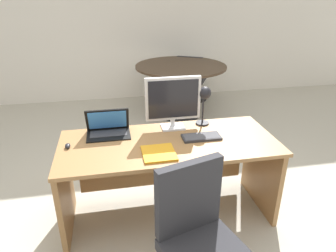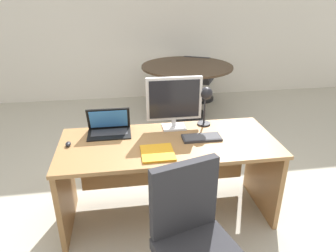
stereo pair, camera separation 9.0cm
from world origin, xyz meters
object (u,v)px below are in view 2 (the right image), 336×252
(desk, at_px, (168,162))
(laptop, at_px, (109,125))
(desk_lamp, at_px, (206,98))
(meeting_table, at_px, (187,78))
(monitor, at_px, (174,100))
(book, at_px, (157,153))
(meeting_chair_near, at_px, (198,83))
(mouse, at_px, (68,144))
(keyboard, at_px, (202,138))

(desk, height_order, laptop, laptop)
(laptop, xyz_separation_m, desk_lamp, (0.84, 0.01, 0.19))
(desk_lamp, distance_m, meeting_table, 2.07)
(monitor, bearing_deg, book, -114.22)
(book, height_order, meeting_chair_near, meeting_chair_near)
(book, height_order, meeting_table, meeting_table)
(meeting_chair_near, bearing_deg, book, -109.27)
(mouse, bearing_deg, keyboard, -2.05)
(keyboard, xyz_separation_m, book, (-0.39, -0.20, -0.00))
(desk_lamp, xyz_separation_m, meeting_chair_near, (0.63, 2.71, -0.67))
(meeting_table, relative_size, meeting_chair_near, 1.68)
(keyboard, bearing_deg, desk, 170.29)
(desk, xyz_separation_m, mouse, (-0.79, -0.01, 0.24))
(book, bearing_deg, monitor, 65.78)
(monitor, bearing_deg, meeting_chair_near, 71.57)
(monitor, height_order, laptop, monitor)
(keyboard, distance_m, desk_lamp, 0.37)
(desk, height_order, meeting_table, meeting_table)
(desk, relative_size, book, 6.62)
(desk, bearing_deg, keyboard, -9.71)
(keyboard, distance_m, mouse, 1.06)
(desk, height_order, monitor, monitor)
(monitor, xyz_separation_m, meeting_chair_near, (0.91, 2.72, -0.66))
(meeting_chair_near, bearing_deg, meeting_table, -117.34)
(desk_lamp, bearing_deg, keyboard, -109.88)
(monitor, distance_m, meeting_chair_near, 2.94)
(mouse, height_order, desk_lamp, desk_lamp)
(meeting_table, bearing_deg, desk_lamp, -97.55)
(mouse, xyz_separation_m, book, (0.68, -0.23, -0.01))
(monitor, height_order, meeting_chair_near, monitor)
(laptop, bearing_deg, desk_lamp, 0.94)
(keyboard, relative_size, meeting_table, 0.23)
(monitor, relative_size, meeting_table, 0.35)
(mouse, distance_m, book, 0.71)
(monitor, bearing_deg, mouse, -166.41)
(laptop, bearing_deg, keyboard, -17.94)
(desk_lamp, xyz_separation_m, meeting_table, (0.27, 2.02, -0.38))
(keyboard, xyz_separation_m, mouse, (-1.06, 0.04, 0.01))
(book, relative_size, meeting_chair_near, 0.32)
(laptop, height_order, keyboard, laptop)
(keyboard, xyz_separation_m, desk_lamp, (0.09, 0.26, 0.25))
(monitor, distance_m, desk_lamp, 0.28)
(desk_lamp, xyz_separation_m, book, (-0.48, -0.45, -0.25))
(desk, distance_m, meeting_chair_near, 3.09)
(meeting_table, distance_m, meeting_chair_near, 0.83)
(desk_lamp, bearing_deg, meeting_table, 82.45)
(monitor, xyz_separation_m, mouse, (-0.88, -0.21, -0.24))
(monitor, distance_m, laptop, 0.59)
(monitor, height_order, book, monitor)
(meeting_table, bearing_deg, laptop, -118.62)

